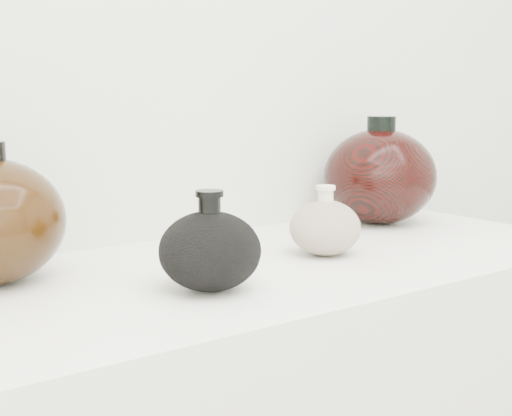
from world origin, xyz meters
TOP-DOWN VIEW (x-y plane):
  - black_gourd_vase at (-0.15, 0.87)m, footprint 0.16×0.16m
  - cream_gourd_vase at (0.12, 0.93)m, footprint 0.13×0.13m
  - right_round_pot at (0.40, 1.08)m, footprint 0.29×0.29m

SIDE VIEW (x-z plane):
  - cream_gourd_vase at x=0.12m, z-range 0.89..1.00m
  - black_gourd_vase at x=-0.15m, z-range 0.89..1.02m
  - right_round_pot at x=0.40m, z-range 0.89..1.10m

